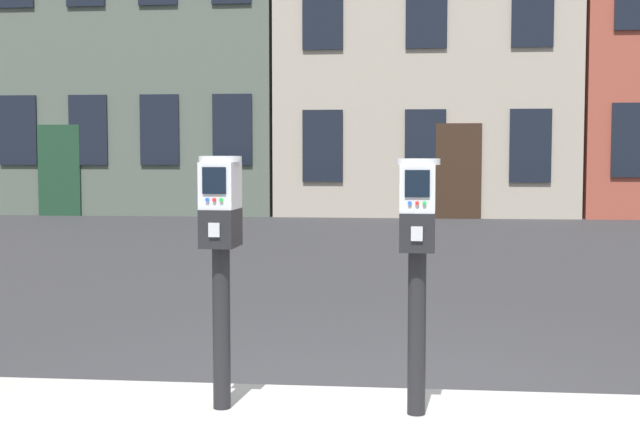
{
  "coord_description": "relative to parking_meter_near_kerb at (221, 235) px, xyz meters",
  "views": [
    {
      "loc": [
        0.16,
        -4.48,
        1.44
      ],
      "look_at": [
        -0.28,
        -0.16,
        1.14
      ],
      "focal_mm": 47.91,
      "sensor_mm": 36.0,
      "label": 1
    }
  ],
  "objects": [
    {
      "name": "parking_meter_twin_adjacent",
      "position": [
        0.99,
        -0.0,
        -0.01
      ],
      "size": [
        0.22,
        0.26,
        1.28
      ],
      "rotation": [
        0.0,
        0.0,
        -1.61
      ],
      "color": "black",
      "rests_on": "sidewalk_slab"
    },
    {
      "name": "parking_meter_near_kerb",
      "position": [
        0.0,
        0.0,
        0.0
      ],
      "size": [
        0.22,
        0.26,
        1.29
      ],
      "rotation": [
        0.0,
        0.0,
        -1.61
      ],
      "color": "black",
      "rests_on": "sidewalk_slab"
    },
    {
      "name": "townhouse_grey_stucco",
      "position": [
        -5.52,
        17.59,
        4.37
      ],
      "size": [
        6.72,
        5.73,
        10.78
      ],
      "color": "#4C564C",
      "rests_on": "ground_plane"
    },
    {
      "name": "ground_plane",
      "position": [
        0.78,
        0.26,
        -1.03
      ],
      "size": [
        160.0,
        160.0,
        0.0
      ],
      "primitive_type": "plane",
      "color": "#28282B"
    }
  ]
}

